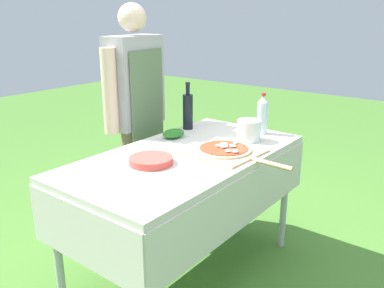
% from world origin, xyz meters
% --- Properties ---
extents(ground_plane, '(12.00, 12.00, 0.00)m').
position_xyz_m(ground_plane, '(0.00, 0.00, 0.00)').
color(ground_plane, '#477A2D').
extents(prep_table, '(1.40, 0.74, 0.75)m').
position_xyz_m(prep_table, '(0.00, 0.00, 0.67)').
color(prep_table, beige).
rests_on(prep_table, ground).
extents(person_cook, '(0.57, 0.23, 1.53)m').
position_xyz_m(person_cook, '(0.23, 0.60, 0.90)').
color(person_cook, '#70604C').
rests_on(person_cook, ground).
extents(pizza_on_peel, '(0.38, 0.59, 0.05)m').
position_xyz_m(pizza_on_peel, '(0.14, -0.16, 0.77)').
color(pizza_on_peel, '#D1B27F').
rests_on(pizza_on_peel, prep_table).
extents(oil_bottle, '(0.06, 0.06, 0.30)m').
position_xyz_m(oil_bottle, '(0.39, 0.30, 0.87)').
color(oil_bottle, black).
rests_on(oil_bottle, prep_table).
extents(water_bottle, '(0.07, 0.07, 0.26)m').
position_xyz_m(water_bottle, '(0.59, -0.13, 0.87)').
color(water_bottle, silver).
rests_on(water_bottle, prep_table).
extents(herb_container, '(0.18, 0.14, 0.06)m').
position_xyz_m(herb_container, '(0.17, 0.23, 0.78)').
color(herb_container, silver).
rests_on(herb_container, prep_table).
extents(mixing_tub, '(0.14, 0.14, 0.12)m').
position_xyz_m(mixing_tub, '(0.41, -0.14, 0.81)').
color(mixing_tub, silver).
rests_on(mixing_tub, prep_table).
extents(plate_stack, '(0.22, 0.22, 0.03)m').
position_xyz_m(plate_stack, '(-0.22, 0.04, 0.77)').
color(plate_stack, '#DB4C42').
rests_on(plate_stack, prep_table).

